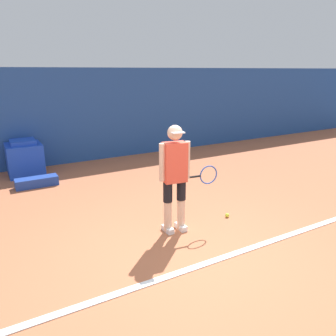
{
  "coord_description": "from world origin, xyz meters",
  "views": [
    {
      "loc": [
        -2.17,
        -3.21,
        2.39
      ],
      "look_at": [
        0.18,
        0.95,
        0.96
      ],
      "focal_mm": 35.0,
      "sensor_mm": 36.0,
      "label": 1
    }
  ],
  "objects": [
    {
      "name": "tennis_ball",
      "position": [
        1.2,
        0.72,
        0.03
      ],
      "size": [
        0.07,
        0.07,
        0.07
      ],
      "color": "#D1E533",
      "rests_on": "ground_plane"
    },
    {
      "name": "tennis_player",
      "position": [
        0.19,
        0.75,
        0.91
      ],
      "size": [
        0.96,
        0.3,
        1.65
      ],
      "rotation": [
        0.0,
        0.0,
        -0.13
      ],
      "color": "beige",
      "rests_on": "ground_plane"
    },
    {
      "name": "covered_chair",
      "position": [
        -1.44,
        4.97,
        0.39
      ],
      "size": [
        0.78,
        0.83,
        0.84
      ],
      "color": "blue",
      "rests_on": "ground_plane"
    },
    {
      "name": "court_baseline",
      "position": [
        0.0,
        -0.25,
        0.01
      ],
      "size": [
        21.6,
        0.1,
        0.01
      ],
      "color": "white",
      "rests_on": "ground_plane"
    },
    {
      "name": "back_wall",
      "position": [
        0.0,
        5.48,
        1.23
      ],
      "size": [
        24.0,
        0.1,
        2.46
      ],
      "color": "#234C99",
      "rests_on": "ground_plane"
    },
    {
      "name": "ground_plane",
      "position": [
        0.0,
        0.0,
        0.0
      ],
      "size": [
        24.0,
        24.0,
        0.0
      ],
      "primitive_type": "plane",
      "color": "#B76642"
    },
    {
      "name": "equipment_bag",
      "position": [
        -1.36,
        3.94,
        0.1
      ],
      "size": [
        0.86,
        0.3,
        0.2
      ],
      "color": "#1E3D99",
      "rests_on": "ground_plane"
    }
  ]
}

